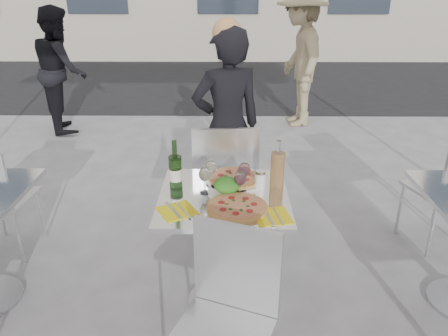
{
  "coord_description": "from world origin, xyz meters",
  "views": [
    {
      "loc": [
        0.03,
        -2.17,
        1.86
      ],
      "look_at": [
        0.0,
        0.15,
        0.85
      ],
      "focal_mm": 35.0,
      "sensor_mm": 36.0,
      "label": 1
    }
  ],
  "objects_px": {
    "carafe": "(277,170)",
    "napkin_left": "(177,211)",
    "wineglass_white_b": "(211,168)",
    "pizza_near": "(237,207)",
    "main_table": "(224,228)",
    "pedestrian_a": "(61,70)",
    "wine_bottle": "(175,171)",
    "wineglass_red_a": "(240,179)",
    "chair_far": "(224,177)",
    "napkin_right": "(272,216)",
    "pizza_far": "(235,179)",
    "chair_near": "(227,309)",
    "pedestrian_b": "(300,58)",
    "sugar_shaker": "(260,179)",
    "wineglass_white_a": "(205,175)",
    "woman_diner": "(227,127)",
    "salad_plate": "(227,186)",
    "wineglass_red_b": "(244,170)"
  },
  "relations": [
    {
      "from": "carafe",
      "to": "napkin_left",
      "type": "height_order",
      "value": "carafe"
    },
    {
      "from": "wineglass_white_b",
      "to": "pizza_near",
      "type": "bearing_deg",
      "value": -62.51
    },
    {
      "from": "main_table",
      "to": "pedestrian_a",
      "type": "distance_m",
      "value": 4.01
    },
    {
      "from": "wine_bottle",
      "to": "wineglass_red_a",
      "type": "height_order",
      "value": "wine_bottle"
    },
    {
      "from": "main_table",
      "to": "chair_far",
      "type": "height_order",
      "value": "chair_far"
    },
    {
      "from": "main_table",
      "to": "napkin_right",
      "type": "height_order",
      "value": "napkin_right"
    },
    {
      "from": "pizza_far",
      "to": "wineglass_red_a",
      "type": "distance_m",
      "value": 0.23
    },
    {
      "from": "chair_near",
      "to": "napkin_right",
      "type": "xyz_separation_m",
      "value": [
        0.22,
        0.43,
        0.22
      ]
    },
    {
      "from": "chair_near",
      "to": "napkin_right",
      "type": "distance_m",
      "value": 0.53
    },
    {
      "from": "pedestrian_a",
      "to": "pizza_far",
      "type": "xyz_separation_m",
      "value": [
        2.18,
        -3.22,
        -0.02
      ]
    },
    {
      "from": "chair_near",
      "to": "napkin_left",
      "type": "relative_size",
      "value": 3.66
    },
    {
      "from": "wineglass_white_b",
      "to": "napkin_right",
      "type": "relative_size",
      "value": 0.75
    },
    {
      "from": "pizza_near",
      "to": "carafe",
      "type": "relative_size",
      "value": 1.11
    },
    {
      "from": "chair_near",
      "to": "carafe",
      "type": "bearing_deg",
      "value": 90.97
    },
    {
      "from": "pedestrian_b",
      "to": "wine_bottle",
      "type": "bearing_deg",
      "value": -23.14
    },
    {
      "from": "main_table",
      "to": "sugar_shaker",
      "type": "xyz_separation_m",
      "value": [
        0.21,
        0.1,
        0.26
      ]
    },
    {
      "from": "napkin_left",
      "to": "wineglass_white_a",
      "type": "bearing_deg",
      "value": 28.45
    },
    {
      "from": "main_table",
      "to": "woman_diner",
      "type": "bearing_deg",
      "value": 89.35
    },
    {
      "from": "chair_far",
      "to": "wineglass_white_b",
      "type": "distance_m",
      "value": 0.57
    },
    {
      "from": "main_table",
      "to": "chair_near",
      "type": "bearing_deg",
      "value": -87.92
    },
    {
      "from": "salad_plate",
      "to": "pedestrian_a",
      "type": "bearing_deg",
      "value": 122.46
    },
    {
      "from": "main_table",
      "to": "pizza_far",
      "type": "relative_size",
      "value": 2.18
    },
    {
      "from": "woman_diner",
      "to": "salad_plate",
      "type": "height_order",
      "value": "woman_diner"
    },
    {
      "from": "salad_plate",
      "to": "woman_diner",
      "type": "bearing_deg",
      "value": 90.29
    },
    {
      "from": "main_table",
      "to": "sugar_shaker",
      "type": "bearing_deg",
      "value": 25.07
    },
    {
      "from": "pedestrian_a",
      "to": "napkin_right",
      "type": "height_order",
      "value": "pedestrian_a"
    },
    {
      "from": "pizza_near",
      "to": "wineglass_white_a",
      "type": "xyz_separation_m",
      "value": [
        -0.18,
        0.19,
        0.1
      ]
    },
    {
      "from": "pedestrian_a",
      "to": "wineglass_red_a",
      "type": "xyz_separation_m",
      "value": [
        2.21,
        -3.42,
        0.07
      ]
    },
    {
      "from": "napkin_right",
      "to": "pedestrian_b",
      "type": "bearing_deg",
      "value": 68.68
    },
    {
      "from": "woman_diner",
      "to": "wineglass_white_b",
      "type": "distance_m",
      "value": 1.01
    },
    {
      "from": "wineglass_red_b",
      "to": "napkin_right",
      "type": "xyz_separation_m",
      "value": [
        0.13,
        -0.33,
        -0.11
      ]
    },
    {
      "from": "main_table",
      "to": "napkin_right",
      "type": "bearing_deg",
      "value": -43.43
    },
    {
      "from": "wineglass_white_a",
      "to": "wineglass_red_a",
      "type": "bearing_deg",
      "value": -14.58
    },
    {
      "from": "pedestrian_b",
      "to": "wineglass_red_b",
      "type": "distance_m",
      "value": 3.66
    },
    {
      "from": "pizza_far",
      "to": "sugar_shaker",
      "type": "relative_size",
      "value": 3.22
    },
    {
      "from": "wineglass_white_b",
      "to": "wineglass_red_b",
      "type": "distance_m",
      "value": 0.19
    },
    {
      "from": "sugar_shaker",
      "to": "wineglass_white_a",
      "type": "distance_m",
      "value": 0.33
    },
    {
      "from": "chair_near",
      "to": "carafe",
      "type": "distance_m",
      "value": 0.87
    },
    {
      "from": "pizza_far",
      "to": "napkin_right",
      "type": "bearing_deg",
      "value": -65.98
    },
    {
      "from": "main_table",
      "to": "wineglass_white_a",
      "type": "relative_size",
      "value": 4.76
    },
    {
      "from": "chair_far",
      "to": "wineglass_white_a",
      "type": "relative_size",
      "value": 6.19
    },
    {
      "from": "chair_far",
      "to": "pedestrian_a",
      "type": "distance_m",
      "value": 3.5
    },
    {
      "from": "salad_plate",
      "to": "sugar_shaker",
      "type": "xyz_separation_m",
      "value": [
        0.19,
        0.06,
        0.02
      ]
    },
    {
      "from": "wineglass_red_a",
      "to": "carafe",
      "type": "bearing_deg",
      "value": 27.86
    },
    {
      "from": "pizza_far",
      "to": "sugar_shaker",
      "type": "distance_m",
      "value": 0.17
    },
    {
      "from": "pedestrian_b",
      "to": "napkin_left",
      "type": "bearing_deg",
      "value": -21.45
    },
    {
      "from": "chair_near",
      "to": "napkin_right",
      "type": "relative_size",
      "value": 4.25
    },
    {
      "from": "pedestrian_b",
      "to": "wineglass_red_b",
      "type": "relative_size",
      "value": 11.43
    },
    {
      "from": "chair_far",
      "to": "napkin_left",
      "type": "xyz_separation_m",
      "value": [
        -0.24,
        -0.8,
        0.18
      ]
    },
    {
      "from": "salad_plate",
      "to": "wine_bottle",
      "type": "bearing_deg",
      "value": 171.77
    }
  ]
}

